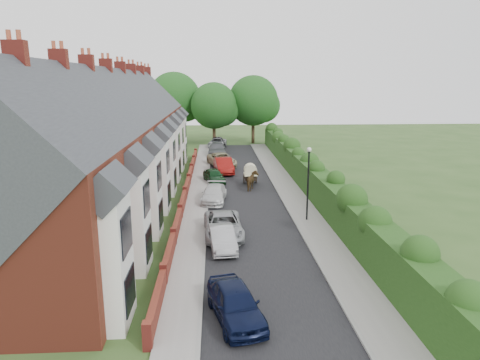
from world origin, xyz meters
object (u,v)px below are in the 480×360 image
(car_silver_b, at_px, (223,226))
(horse, at_px, (252,181))
(car_navy, at_px, (235,303))
(horse_cart, at_px, (250,173))
(car_beige, at_px, (222,160))
(car_red, at_px, (224,165))
(car_black, at_px, (218,142))
(car_green, at_px, (214,176))
(car_silver_a, at_px, (222,238))
(car_grey, at_px, (217,149))
(car_white, at_px, (214,194))
(lamppost, at_px, (308,175))

(car_silver_b, bearing_deg, horse, 73.68)
(car_navy, bearing_deg, horse, 69.68)
(horse, xyz_separation_m, horse_cart, (-0.00, 2.10, 0.30))
(car_beige, distance_m, horse, 11.27)
(car_red, distance_m, car_black, 18.10)
(car_navy, height_order, car_green, car_navy)
(car_silver_a, xyz_separation_m, car_grey, (-0.11, 31.76, 0.15))
(car_silver_b, xyz_separation_m, car_white, (-0.59, 7.85, -0.05))
(car_green, distance_m, horse, 4.57)
(horse, bearing_deg, car_green, -28.10)
(lamppost, relative_size, car_navy, 1.21)
(car_white, relative_size, horse_cart, 1.64)
(car_white, height_order, car_grey, car_grey)
(car_white, xyz_separation_m, car_beige, (0.85, 14.55, 0.09))
(car_beige, relative_size, car_black, 1.19)
(lamppost, relative_size, car_silver_b, 1.02)
(lamppost, bearing_deg, horse_cart, 105.43)
(car_navy, bearing_deg, lamppost, 52.10)
(lamppost, height_order, car_silver_b, lamppost)
(car_grey, bearing_deg, car_red, -85.93)
(car_grey, bearing_deg, horse, -79.89)
(car_beige, bearing_deg, horse_cart, -88.52)
(car_green, relative_size, car_black, 0.86)
(car_grey, bearing_deg, car_navy, -88.48)
(car_white, height_order, car_beige, car_beige)
(car_navy, xyz_separation_m, horse, (2.49, 20.98, 0.10))
(car_silver_b, bearing_deg, car_green, 89.78)
(car_green, distance_m, car_black, 22.43)
(car_silver_a, height_order, horse, horse)
(car_silver_a, height_order, car_beige, car_beige)
(lamppost, distance_m, car_green, 13.75)
(car_red, bearing_deg, car_beige, 86.02)
(car_red, height_order, horse, horse)
(car_silver_a, relative_size, car_black, 0.88)
(car_red, height_order, car_grey, car_red)
(car_red, bearing_deg, car_white, -101.51)
(car_green, relative_size, horse, 1.96)
(car_green, xyz_separation_m, car_beige, (0.85, 7.92, 0.09))
(car_green, xyz_separation_m, horse, (3.39, -3.06, 0.17))
(car_silver_a, distance_m, car_silver_b, 2.00)
(car_silver_b, height_order, car_grey, car_grey)
(car_silver_b, relative_size, car_red, 1.04)
(car_silver_b, bearing_deg, horse_cart, 75.76)
(car_navy, distance_m, car_black, 46.47)
(car_beige, xyz_separation_m, horse, (2.53, -10.98, 0.08))
(car_navy, xyz_separation_m, car_black, (-0.31, 46.47, 0.03))
(car_navy, distance_m, car_white, 17.44)
(horse_cart, bearing_deg, car_navy, -96.17)
(car_beige, bearing_deg, car_navy, -104.36)
(lamppost, xyz_separation_m, horse, (-3.01, 8.82, -2.47))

